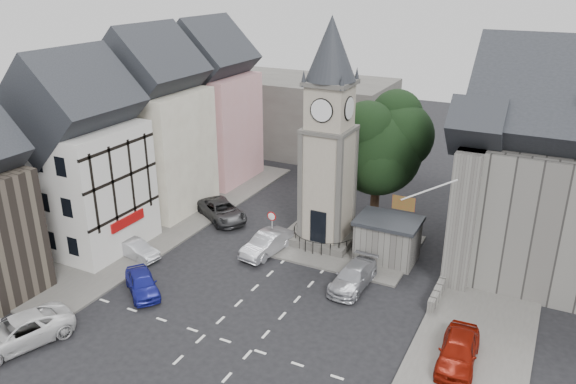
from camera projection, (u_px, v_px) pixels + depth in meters
The scene contains 24 objects.
ground at pixel (276, 294), 35.20m from camera, with size 120.00×120.00×0.00m, color black.
pavement_west at pixel (174, 220), 45.39m from camera, with size 6.00×30.00×0.14m, color #595651.
pavement_east at pixel (494, 279), 36.76m from camera, with size 6.00×26.00×0.14m, color #595651.
central_island at pixel (345, 245), 41.17m from camera, with size 10.00×8.00×0.16m, color #595651.
road_markings at pixel (228, 342), 30.63m from camera, with size 20.00×8.00×0.01m, color silver.
clock_tower at pixel (329, 137), 38.83m from camera, with size 4.86×4.86×16.25m.
stone_shelter at pixel (387, 239), 38.83m from camera, with size 4.30×3.30×3.08m.
town_tree at pixel (379, 139), 42.56m from camera, with size 7.20×7.20×10.80m.
warning_sign_post at pixel (272, 222), 40.30m from camera, with size 0.70×0.19×2.85m.
terrace_pink at pixel (209, 111), 52.54m from camera, with size 8.10×7.60×12.80m.
terrace_cream at pixel (154, 132), 45.91m from camera, with size 8.10×7.60×12.80m.
terrace_tudor at pixel (81, 164), 39.42m from camera, with size 8.10×7.60×12.00m.
backdrop_west at pixel (299, 115), 61.98m from camera, with size 20.00×10.00×8.00m, color #4C4944.
east_building at pixel (574, 185), 35.46m from camera, with size 14.40×11.40×12.60m.
east_boundary_wall at pixel (458, 252), 39.46m from camera, with size 0.40×16.00×0.90m, color #5C5955.
flagpole at pixel (428, 190), 32.57m from camera, with size 3.68×0.10×2.74m.
car_west_blue at pixel (142, 283), 35.03m from camera, with size 1.65×4.09×1.39m, color navy.
car_west_silver at pixel (136, 249), 39.42m from camera, with size 1.31×3.77×1.24m, color #999BA1.
car_west_grey at pixel (222, 211), 45.41m from camera, with size 2.50×5.41×1.50m, color #2C2C2E.
car_island_silver at pixel (267, 243), 39.94m from camera, with size 1.62×4.66×1.53m, color #9FA0A8.
car_island_east at pixel (353, 277), 35.75m from camera, with size 1.95×4.81×1.40m, color #A6A7AE.
car_east_red at pixel (458, 351), 28.66m from camera, with size 1.86×4.63×1.58m, color maroon.
van_sw_white at pixel (17, 332), 30.11m from camera, with size 2.65×5.74×1.60m, color silver.
pedestrian at pixel (455, 265), 36.77m from camera, with size 0.66×0.43×1.80m, color beige.
Camera 1 is at (14.41, -26.74, 18.91)m, focal length 35.00 mm.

